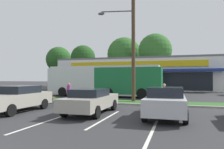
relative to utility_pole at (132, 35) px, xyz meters
name	(u,v)px	position (x,y,z in m)	size (l,w,h in m)	color
grass_median	(107,101)	(-2.01, -0.22, -5.41)	(56.00, 2.20, 0.12)	#2D5B23
curb_lip	(102,103)	(-2.01, -1.44, -5.41)	(56.00, 0.24, 0.12)	#99968C
parking_stripe_0	(21,112)	(-5.24, -6.41, -5.47)	(0.12, 4.80, 0.01)	silver
parking_stripe_1	(46,122)	(-2.20, -8.47, -5.47)	(0.12, 4.80, 0.01)	silver
parking_stripe_2	(105,119)	(0.14, -7.04, -5.47)	(0.12, 4.80, 0.01)	silver
parking_stripe_3	(151,134)	(2.57, -9.21, -5.47)	(0.12, 4.80, 0.01)	silver
storefront_building	(140,74)	(-2.92, 21.75, -2.80)	(26.77, 13.29, 5.35)	silver
tree_far_left	(59,59)	(-24.77, 30.44, 1.23)	(6.30, 6.30, 9.87)	#473323
tree_left	(83,58)	(-17.32, 28.64, 1.31)	(5.68, 5.68, 9.65)	#473323
tree_mid_left	(124,54)	(-8.38, 32.40, 2.18)	(8.05, 8.05, 11.69)	#473323
tree_mid	(155,50)	(-0.82, 28.64, 2.39)	(6.98, 6.98, 11.37)	#473323
utility_pole	(132,35)	(0.00, 0.00, 0.00)	(3.13, 2.38, 10.25)	#4C3826
city_bus	(104,80)	(-4.05, 4.89, -3.71)	(12.30, 2.70, 3.25)	#196638
bus_stop_bench	(44,97)	(-6.61, -2.15, -4.97)	(1.60, 0.45, 0.95)	brown
car_0	(91,100)	(-1.12, -5.78, -4.75)	(1.95, 4.72, 1.37)	#9E998C
car_1	(18,98)	(-5.49, -6.43, -4.69)	(1.90, 4.59, 1.50)	#9E998C
car_2	(166,102)	(2.92, -5.84, -4.69)	(1.95, 4.62, 1.51)	#B7B7BC
pedestrian_near_bench	(164,96)	(2.67, -2.55, -4.66)	(0.32, 0.32, 1.61)	black
pedestrian_by_pole	(69,93)	(-4.65, -1.77, -4.67)	(0.32, 0.32, 1.60)	#726651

